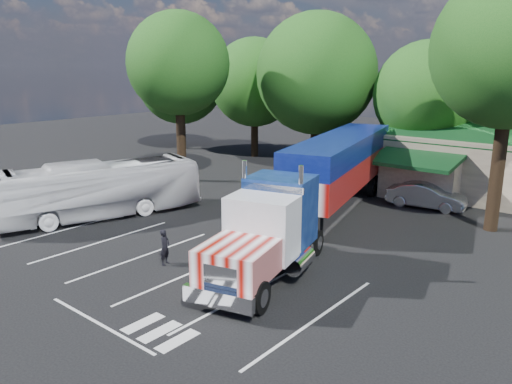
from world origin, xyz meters
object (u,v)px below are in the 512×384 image
Objects in this scene: bicycle at (301,208)px; silver_sedan at (426,196)px; semi_truck at (326,176)px; woman at (165,247)px; tour_bus at (99,190)px.

silver_sedan reaches higher than bicycle.
bicycle is at bearing 163.12° from semi_truck.
woman is at bearing -96.62° from bicycle.
semi_truck is at bearing 53.42° from tour_bus.
silver_sedan is at bearing 63.20° from tour_bus.
semi_truck is at bearing -31.97° from woman.
tour_bus is at bearing 54.82° from woman.
semi_truck is at bearing -6.38° from bicycle.
semi_truck is 7.59m from silver_sedan.
woman is 0.34× the size of silver_sedan.
woman is at bearing -116.65° from semi_truck.
silver_sedan is at bearing -38.26° from woman.
woman is (-2.15, -9.97, -1.88)m from semi_truck.
bicycle is 0.15× the size of tour_bus.
woman is 8.96m from tour_bus.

